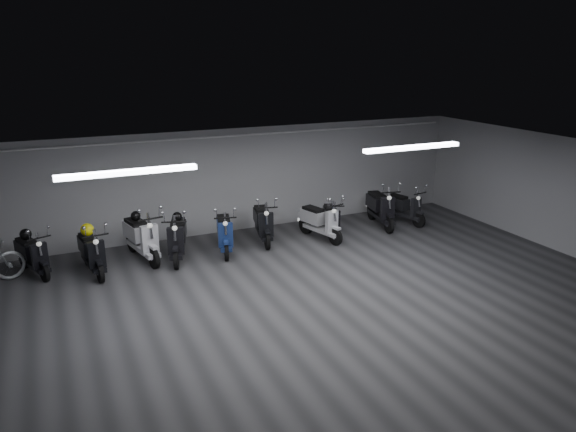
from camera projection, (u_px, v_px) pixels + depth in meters
name	position (u px, v px, depth m)	size (l,w,h in m)	color
floor	(307.00, 307.00, 10.45)	(14.00, 10.00, 0.01)	#323134
ceiling	(309.00, 165.00, 9.62)	(14.00, 10.00, 0.01)	slate
back_wall	(225.00, 181.00, 14.40)	(14.00, 0.01, 2.80)	#9C9C9E
front_wall	(519.00, 384.00, 5.68)	(14.00, 0.01, 2.80)	#9C9C9E
right_wall	(573.00, 198.00, 12.79)	(0.01, 10.00, 2.80)	#9C9C9E
fluor_strip_left	(128.00, 172.00, 9.33)	(2.40, 0.18, 0.08)	white
fluor_strip_right	(412.00, 147.00, 11.69)	(2.40, 0.18, 0.08)	white
conduit	(224.00, 136.00, 13.96)	(0.05, 0.05, 13.60)	white
scooter_0	(31.00, 249.00, 11.78)	(0.55, 1.65, 1.23)	black
scooter_1	(91.00, 246.00, 11.84)	(0.58, 1.75, 1.30)	black
scooter_2	(141.00, 231.00, 12.59)	(0.65, 1.95, 1.45)	silver
scooter_3	(177.00, 231.00, 12.65)	(0.62, 1.86, 1.38)	black
scooter_4	(224.00, 227.00, 13.12)	(0.58, 1.74, 1.29)	navy
scooter_5	(263.00, 217.00, 13.83)	(0.60, 1.79, 1.33)	black
scooter_6	(320.00, 216.00, 14.00)	(0.58, 1.73, 1.29)	silver
scooter_7	(332.00, 214.00, 14.30)	(0.53, 1.60, 1.19)	black
scooter_8	(381.00, 202.00, 15.03)	(0.63, 1.89, 1.41)	black
scooter_9	(405.00, 202.00, 15.36)	(0.55, 1.64, 1.22)	black
helmet_0	(136.00, 216.00, 12.72)	(0.24, 0.24, 0.24)	black
helmet_1	(26.00, 234.00, 11.85)	(0.25, 0.25, 0.25)	black
helmet_2	(87.00, 230.00, 11.95)	(0.29, 0.29, 0.29)	#F8ED0E
helmet_3	(177.00, 217.00, 12.81)	(0.23, 0.23, 0.23)	black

